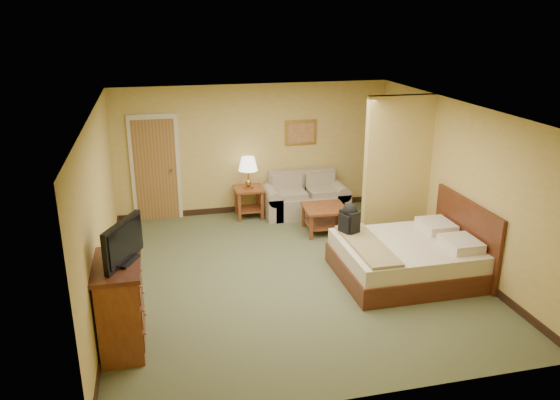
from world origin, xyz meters
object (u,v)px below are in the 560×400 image
object	(u,v)px
loveseat	(305,201)
bed	(412,257)
dresser	(121,305)
coffee_table	(325,214)

from	to	relation	value
loveseat	bed	size ratio (longest dim) A/B	0.80
dresser	bed	xyz separation A→B (m)	(4.29, 0.93, -0.25)
bed	dresser	bearing A→B (deg)	-167.75
loveseat	coffee_table	xyz separation A→B (m)	(0.08, -1.02, 0.08)
loveseat	bed	xyz separation A→B (m)	(0.85, -3.06, 0.04)
loveseat	dresser	size ratio (longest dim) A/B	1.51
loveseat	dresser	xyz separation A→B (m)	(-3.44, -3.99, 0.29)
loveseat	bed	world-z (taller)	bed
dresser	bed	distance (m)	4.40
loveseat	coffee_table	bearing A→B (deg)	-85.32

